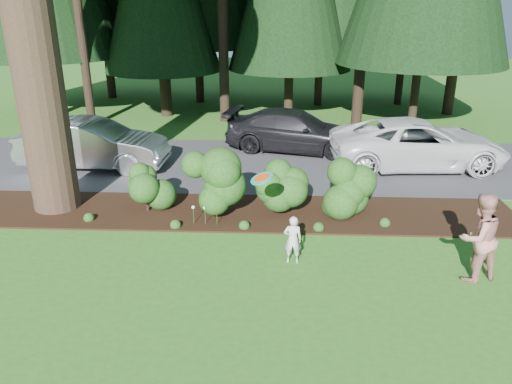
{
  "coord_description": "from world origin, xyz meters",
  "views": [
    {
      "loc": [
        1.54,
        -9.19,
        5.55
      ],
      "look_at": [
        1.04,
        1.56,
        1.3
      ],
      "focal_mm": 35.0,
      "sensor_mm": 36.0,
      "label": 1
    }
  ],
  "objects_px": {
    "car_dark_suv": "(295,131)",
    "car_white_suv": "(418,144)",
    "child": "(293,240)",
    "car_silver_wagon": "(93,144)",
    "adult": "(479,238)",
    "frisbee": "(262,178)"
  },
  "relations": [
    {
      "from": "child",
      "to": "adult",
      "type": "relative_size",
      "value": 0.58
    },
    {
      "from": "car_white_suv",
      "to": "child",
      "type": "relative_size",
      "value": 5.3
    },
    {
      "from": "car_white_suv",
      "to": "frisbee",
      "type": "relative_size",
      "value": 11.39
    },
    {
      "from": "car_white_suv",
      "to": "child",
      "type": "distance_m",
      "value": 8.12
    },
    {
      "from": "car_silver_wagon",
      "to": "child",
      "type": "relative_size",
      "value": 4.46
    },
    {
      "from": "child",
      "to": "frisbee",
      "type": "relative_size",
      "value": 2.15
    },
    {
      "from": "car_silver_wagon",
      "to": "adult",
      "type": "xyz_separation_m",
      "value": [
        10.41,
        -6.74,
        0.11
      ]
    },
    {
      "from": "child",
      "to": "frisbee",
      "type": "xyz_separation_m",
      "value": [
        -0.69,
        0.32,
        1.31
      ]
    },
    {
      "from": "car_silver_wagon",
      "to": "car_dark_suv",
      "type": "relative_size",
      "value": 0.95
    },
    {
      "from": "car_dark_suv",
      "to": "frisbee",
      "type": "bearing_deg",
      "value": -174.44
    },
    {
      "from": "car_dark_suv",
      "to": "car_white_suv",
      "type": "bearing_deg",
      "value": -101.13
    },
    {
      "from": "car_white_suv",
      "to": "adult",
      "type": "distance_m",
      "value": 7.35
    },
    {
      "from": "child",
      "to": "frisbee",
      "type": "distance_m",
      "value": 1.52
    },
    {
      "from": "child",
      "to": "car_dark_suv",
      "type": "bearing_deg",
      "value": -91.35
    },
    {
      "from": "adult",
      "to": "frisbee",
      "type": "height_order",
      "value": "frisbee"
    },
    {
      "from": "car_dark_suv",
      "to": "adult",
      "type": "height_order",
      "value": "adult"
    },
    {
      "from": "adult",
      "to": "frisbee",
      "type": "relative_size",
      "value": 3.69
    },
    {
      "from": "car_silver_wagon",
      "to": "adult",
      "type": "relative_size",
      "value": 2.6
    },
    {
      "from": "car_dark_suv",
      "to": "frisbee",
      "type": "distance_m",
      "value": 8.4
    },
    {
      "from": "car_silver_wagon",
      "to": "child",
      "type": "distance_m",
      "value": 9.11
    },
    {
      "from": "adult",
      "to": "frisbee",
      "type": "xyz_separation_m",
      "value": [
        -4.46,
        0.83,
        0.91
      ]
    },
    {
      "from": "car_silver_wagon",
      "to": "car_dark_suv",
      "type": "bearing_deg",
      "value": -68.64
    }
  ]
}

